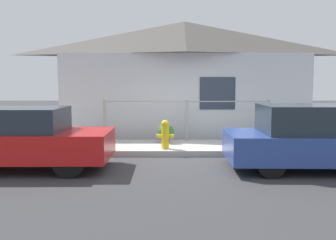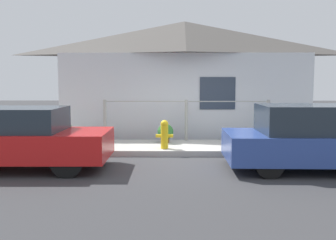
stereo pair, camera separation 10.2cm
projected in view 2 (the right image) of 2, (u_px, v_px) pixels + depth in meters
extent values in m
plane|color=#38383A|center=(189.00, 157.00, 9.34)|extent=(60.00, 60.00, 0.00)
cube|color=#B2AFA8|center=(187.00, 148.00, 10.28)|extent=(24.00, 1.90, 0.15)
cube|color=silver|center=(185.00, 98.00, 11.67)|extent=(7.91, 0.12, 2.77)
cube|color=#2D3847|center=(217.00, 93.00, 11.58)|extent=(1.10, 0.04, 1.00)
pyramid|color=#605B56|center=(185.00, 38.00, 12.51)|extent=(8.31, 2.20, 1.11)
cylinder|color=#999993|center=(105.00, 120.00, 11.03)|extent=(0.10, 0.10, 1.20)
cylinder|color=#999993|center=(186.00, 120.00, 11.01)|extent=(0.10, 0.10, 1.20)
cylinder|color=#999993|center=(268.00, 120.00, 10.99)|extent=(0.10, 0.10, 1.20)
cylinder|color=#999993|center=(186.00, 101.00, 10.95)|extent=(4.80, 0.03, 0.03)
cube|color=red|center=(22.00, 145.00, 7.98)|extent=(3.74, 1.69, 0.58)
cube|color=#232D38|center=(14.00, 119.00, 7.92)|extent=(2.06, 1.47, 0.50)
cylinder|color=black|center=(83.00, 149.00, 8.70)|extent=(0.65, 0.21, 0.64)
cylinder|color=black|center=(67.00, 161.00, 7.30)|extent=(0.65, 0.21, 0.64)
cube|color=#2D4793|center=(319.00, 146.00, 7.92)|extent=(3.97, 1.81, 0.58)
cube|color=#232D38|center=(312.00, 119.00, 7.87)|extent=(2.19, 1.57, 0.59)
cylinder|color=black|center=(254.00, 150.00, 8.72)|extent=(0.57, 0.21, 0.56)
cylinder|color=black|center=(269.00, 164.00, 7.24)|extent=(0.57, 0.21, 0.56)
cylinder|color=yellow|center=(164.00, 137.00, 9.67)|extent=(0.19, 0.19, 0.60)
sphere|color=yellow|center=(164.00, 124.00, 9.63)|extent=(0.20, 0.20, 0.20)
cylinder|color=yellow|center=(159.00, 136.00, 9.67)|extent=(0.17, 0.09, 0.09)
cylinder|color=yellow|center=(170.00, 136.00, 9.66)|extent=(0.17, 0.09, 0.09)
cylinder|color=brown|center=(165.00, 140.00, 10.64)|extent=(0.22, 0.22, 0.15)
sphere|color=#2D6B2D|center=(165.00, 132.00, 10.61)|extent=(0.45, 0.45, 0.45)
cylinder|color=slate|center=(64.00, 140.00, 10.54)|extent=(0.26, 0.26, 0.16)
sphere|color=#235B28|center=(64.00, 131.00, 10.52)|extent=(0.50, 0.50, 0.50)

